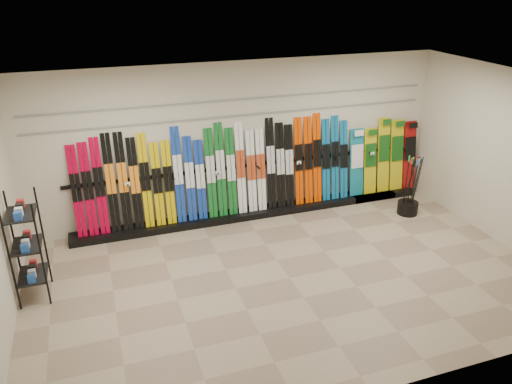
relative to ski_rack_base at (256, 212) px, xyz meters
name	(u,v)px	position (x,y,z in m)	size (l,w,h in m)	color
floor	(289,278)	(-0.22, -2.28, -0.06)	(8.00, 8.00, 0.00)	gray
back_wall	(241,141)	(-0.22, 0.22, 1.44)	(8.00, 8.00, 0.00)	beige
right_wall	(510,160)	(3.78, -2.28, 1.44)	(5.00, 5.00, 0.00)	beige
ceiling	(296,89)	(-0.22, -2.28, 2.94)	(8.00, 8.00, 0.00)	silver
ski_rack_base	(256,212)	(0.00, 0.00, 0.00)	(8.00, 0.40, 0.12)	black
skis	(221,173)	(-0.67, 0.08, 0.90)	(5.36, 0.30, 1.83)	#BF0029
snowboards	(384,158)	(2.87, 0.07, 0.79)	(1.58, 0.24, 1.57)	#14728C
accessory_rack	(28,248)	(-3.97, -1.46, 0.74)	(0.40, 0.60, 1.61)	black
pole_bin	(408,208)	(2.88, -0.91, 0.07)	(0.40, 0.40, 0.25)	black
ski_poles	(411,186)	(2.88, -0.94, 0.55)	(0.34, 0.34, 1.18)	black
slatwall_rail_0	(241,115)	(-0.22, 0.20, 1.94)	(7.60, 0.02, 0.03)	gray
slatwall_rail_1	(241,99)	(-0.22, 0.20, 2.24)	(7.60, 0.02, 0.03)	gray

